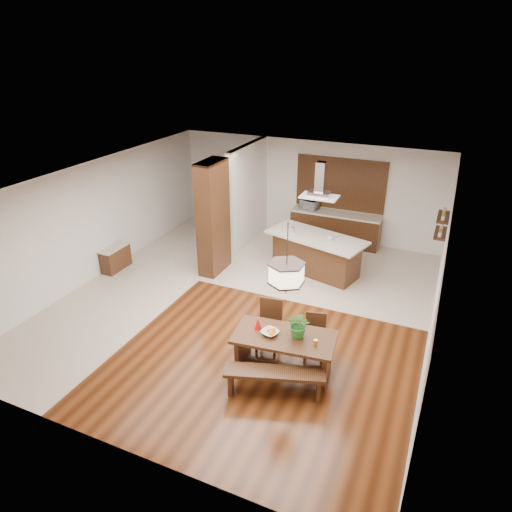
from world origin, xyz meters
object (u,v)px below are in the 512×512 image
at_px(range_hood, 320,180).
at_px(kitchen_island, 316,254).
at_px(microwave, 310,204).
at_px(fruit_bowl, 270,333).
at_px(hallway_console, 116,258).
at_px(dining_table, 284,345).
at_px(foliage_plant, 299,325).
at_px(dining_chair_left, 268,326).
at_px(dining_bench, 274,382).
at_px(island_cup, 330,238).
at_px(dining_chair_right, 314,337).
at_px(pendant_lantern, 287,260).

bearing_deg(range_hood, kitchen_island, -90.00).
bearing_deg(microwave, kitchen_island, -52.48).
bearing_deg(fruit_bowl, kitchen_island, 95.31).
bearing_deg(microwave, hallway_console, -119.76).
bearing_deg(dining_table, kitchen_island, 98.97).
height_order(foliage_plant, microwave, foliage_plant).
relative_size(foliage_plant, microwave, 0.96).
height_order(fruit_bowl, kitchen_island, kitchen_island).
relative_size(dining_table, dining_chair_left, 1.87).
bearing_deg(kitchen_island, dining_table, -65.79).
xyz_separation_m(dining_bench, island_cup, (-0.33, 4.51, 0.84)).
bearing_deg(range_hood, island_cup, -20.02).
distance_m(dining_chair_right, foliage_plant, 0.78).
bearing_deg(dining_chair_right, dining_bench, -116.85).
bearing_deg(hallway_console, range_hood, 21.90).
relative_size(foliage_plant, range_hood, 0.54).
bearing_deg(kitchen_island, dining_chair_left, -72.79).
distance_m(foliage_plant, kitchen_island, 4.04).
bearing_deg(fruit_bowl, foliage_plant, 15.77).
bearing_deg(dining_chair_left, hallway_console, 156.03).
bearing_deg(hallway_console, foliage_plant, -19.05).
bearing_deg(hallway_console, dining_chair_right, -13.91).
bearing_deg(hallway_console, dining_bench, -25.93).
distance_m(dining_chair_left, dining_chair_right, 0.90).
relative_size(dining_chair_right, range_hood, 0.97).
bearing_deg(fruit_bowl, dining_table, 13.78).
xyz_separation_m(fruit_bowl, range_hood, (-0.38, 4.06, 1.68)).
xyz_separation_m(pendant_lantern, range_hood, (-0.63, 4.00, 0.22)).
bearing_deg(dining_chair_left, dining_table, -50.83).
distance_m(pendant_lantern, fruit_bowl, 1.48).
relative_size(fruit_bowl, kitchen_island, 0.11).
xyz_separation_m(hallway_console, dining_chair_right, (5.86, -1.45, 0.12)).
distance_m(dining_chair_left, microwave, 5.68).
height_order(dining_bench, microwave, microwave).
height_order(dining_table, pendant_lantern, pendant_lantern).
bearing_deg(island_cup, foliage_plant, -82.51).
bearing_deg(kitchen_island, hallway_console, -142.91).
height_order(hallway_console, fruit_bowl, fruit_bowl).
relative_size(hallway_console, dining_chair_right, 1.00).
distance_m(dining_table, dining_chair_right, 0.72).
bearing_deg(hallway_console, kitchen_island, 21.85).
bearing_deg(fruit_bowl, pendant_lantern, 13.78).
height_order(dining_bench, foliage_plant, foliage_plant).
distance_m(pendant_lantern, island_cup, 4.04).
xyz_separation_m(dining_chair_left, pendant_lantern, (0.51, -0.50, 1.74)).
bearing_deg(microwave, range_hood, -52.44).
distance_m(dining_bench, foliage_plant, 1.06).
relative_size(dining_chair_left, island_cup, 7.57).
relative_size(dining_table, range_hood, 2.10).
relative_size(foliage_plant, kitchen_island, 0.18).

